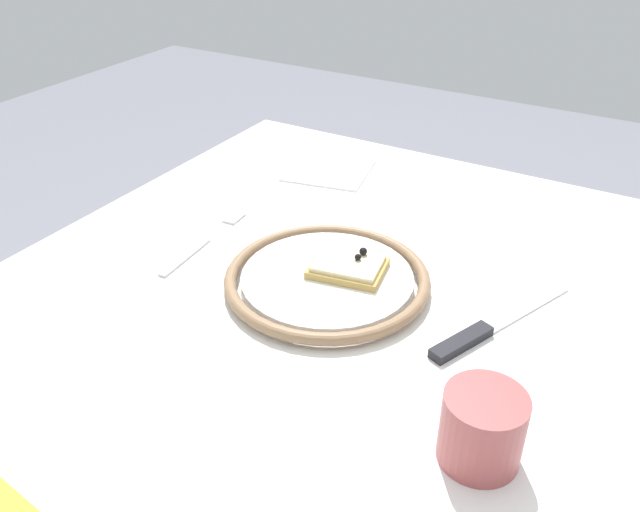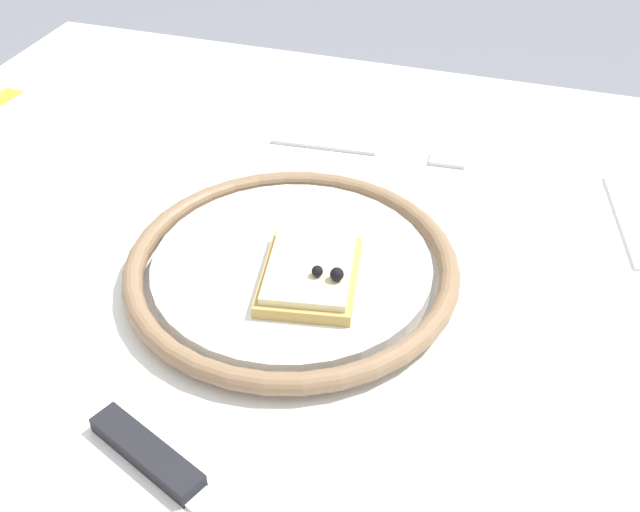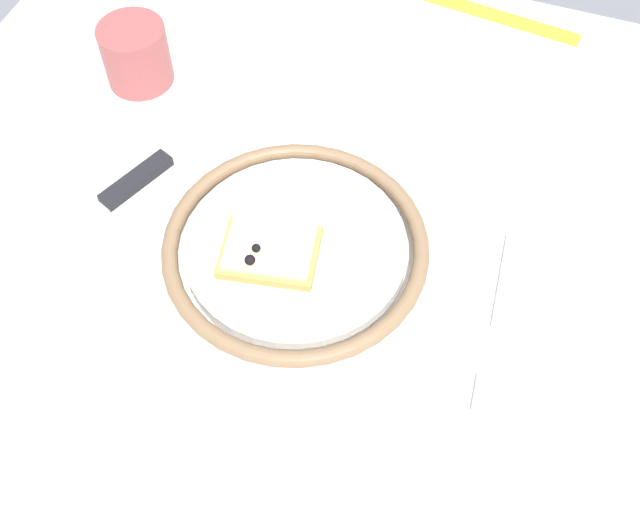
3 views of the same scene
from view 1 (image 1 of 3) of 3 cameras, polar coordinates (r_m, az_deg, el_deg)
name	(u,v)px [view 1 (image 1 of 3)]	position (r m, az deg, el deg)	size (l,w,h in m)	color
dining_table	(345,342)	(0.91, 2.16, -7.45)	(0.91, 0.96, 0.71)	white
plate	(327,280)	(0.87, 0.58, -2.06)	(0.27, 0.27, 0.02)	white
pizza_slice_near	(348,266)	(0.87, 2.44, -0.91)	(0.11, 0.09, 0.03)	tan
knife	(480,332)	(0.81, 13.67, -6.42)	(0.11, 0.23, 0.01)	silver
fork	(205,241)	(0.98, -9.93, 1.27)	(0.03, 0.20, 0.00)	silver
cup	(482,428)	(0.65, 13.83, -14.25)	(0.08, 0.08, 0.08)	#A54C4C
measuring_tape	(18,512)	(0.67, -24.64, -19.49)	(0.32, 0.02, 0.00)	yellow
napkin	(329,170)	(1.19, 0.79, 7.46)	(0.14, 0.14, 0.00)	white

